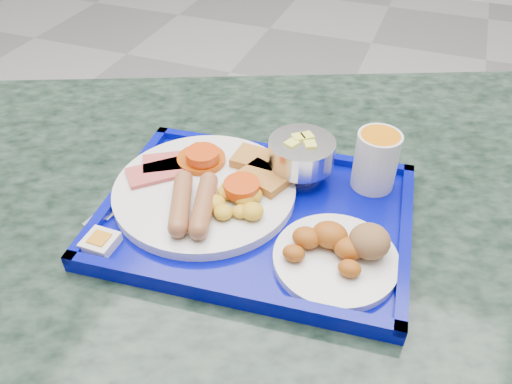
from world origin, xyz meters
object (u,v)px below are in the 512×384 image
Objects in this scene: main_plate at (210,188)px; fruit_bowl at (301,154)px; juice_cup at (376,159)px; tray at (256,216)px; table at (237,284)px; bread_plate at (340,251)px.

fruit_bowl is (0.12, 0.09, 0.03)m from main_plate.
main_plate is 2.70× the size of fruit_bowl.
juice_cup is at bearing 11.32° from fruit_bowl.
tray is 4.59× the size of fruit_bowl.
juice_cup is at bearing 26.71° from table.
main_plate is at bearing -155.19° from table.
main_plate is (-0.08, 0.01, 0.02)m from tray.
bread_plate is (0.21, -0.06, 0.00)m from main_plate.
tray is 0.20m from juice_cup.
main_plate is 3.00× the size of juice_cup.
main_plate is at bearing -142.00° from fruit_bowl.
main_plate reaches higher than table.
fruit_bowl is at bearing 70.99° from tray.
tray is 0.12m from fruit_bowl.
main_plate is at bearing 170.40° from tray.
main_plate is (-0.03, -0.01, 0.23)m from table.
juice_cup reaches higher than bread_plate.
fruit_bowl is at bearing 38.00° from main_plate.
tray is at bearing -109.01° from fruit_bowl.
bread_plate is at bearing -93.56° from juice_cup.
table is at bearing 149.30° from tray.
tray is 1.70× the size of main_plate.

